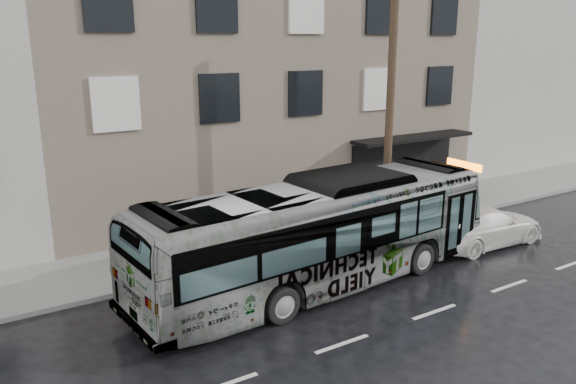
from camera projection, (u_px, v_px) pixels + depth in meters
The scene contains 8 objects.
ground at pixel (288, 305), 15.87m from camera, with size 120.00×120.00×0.00m, color black.
sidewalk at pixel (215, 250), 19.86m from camera, with size 90.00×3.60×0.15m, color gray.
building_taupe at pixel (237, 78), 27.40m from camera, with size 20.00×12.00×11.00m, color #78695C.
building_filler at pixel (494, 60), 37.02m from camera, with size 18.00×12.00×12.00m, color #ADABA4.
utility_pole_front at pixel (390, 113), 20.70m from camera, with size 0.30×0.30×9.00m, color #473623.
sign_post at pixel (407, 195), 22.12m from camera, with size 0.06×0.06×2.40m, color slate.
bus at pixel (320, 234), 16.74m from camera, with size 2.80×11.98×3.34m, color #B2B2B2.
white_sedan at pixel (483, 225), 20.45m from camera, with size 2.04×5.01×1.46m, color white.
Camera 1 is at (-7.71, -12.27, 7.22)m, focal length 35.00 mm.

